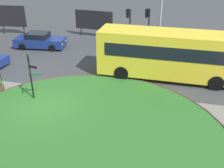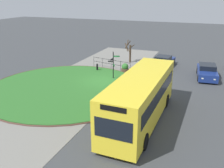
{
  "view_description": "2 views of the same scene",
  "coord_description": "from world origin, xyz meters",
  "px_view_note": "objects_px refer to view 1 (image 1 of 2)",
  "views": [
    {
      "loc": [
        6.79,
        -12.12,
        8.22
      ],
      "look_at": [
        3.55,
        1.89,
        0.98
      ],
      "focal_mm": 42.94,
      "sensor_mm": 36.0,
      "label": 1
    },
    {
      "loc": [
        21.9,
        9.62,
        8.34
      ],
      "look_at": [
        4.9,
        2.92,
        1.75
      ],
      "focal_mm": 40.05,
      "sensor_mm": 36.0,
      "label": 2
    }
  ],
  "objects_px": {
    "signpost_directional": "(31,75)",
    "lamppost_tall": "(162,1)",
    "traffic_light_far": "(148,19)",
    "billboard_left": "(12,17)",
    "billboard_right": "(94,20)",
    "traffic_light_near": "(128,19)",
    "car_far_lane": "(40,41)",
    "bus_yellow": "(170,54)"
  },
  "relations": [
    {
      "from": "billboard_left",
      "to": "billboard_right",
      "type": "distance_m",
      "value": 8.85
    },
    {
      "from": "traffic_light_near",
      "to": "billboard_right",
      "type": "bearing_deg",
      "value": -37.03
    },
    {
      "from": "bus_yellow",
      "to": "traffic_light_near",
      "type": "height_order",
      "value": "traffic_light_near"
    },
    {
      "from": "lamppost_tall",
      "to": "traffic_light_far",
      "type": "bearing_deg",
      "value": -179.58
    },
    {
      "from": "traffic_light_near",
      "to": "lamppost_tall",
      "type": "bearing_deg",
      "value": -173.75
    },
    {
      "from": "signpost_directional",
      "to": "traffic_light_near",
      "type": "distance_m",
      "value": 11.91
    },
    {
      "from": "billboard_left",
      "to": "traffic_light_far",
      "type": "bearing_deg",
      "value": -8.15
    },
    {
      "from": "bus_yellow",
      "to": "lamppost_tall",
      "type": "relative_size",
      "value": 1.29
    },
    {
      "from": "traffic_light_far",
      "to": "billboard_right",
      "type": "xyz_separation_m",
      "value": [
        -5.62,
        1.56,
        -0.81
      ]
    },
    {
      "from": "lamppost_tall",
      "to": "billboard_right",
      "type": "distance_m",
      "value": 7.38
    },
    {
      "from": "traffic_light_far",
      "to": "billboard_left",
      "type": "distance_m",
      "value": 14.45
    },
    {
      "from": "car_far_lane",
      "to": "traffic_light_far",
      "type": "bearing_deg",
      "value": 11.54
    },
    {
      "from": "billboard_left",
      "to": "lamppost_tall",
      "type": "bearing_deg",
      "value": -7.93
    },
    {
      "from": "traffic_light_far",
      "to": "billboard_right",
      "type": "relative_size",
      "value": 0.84
    },
    {
      "from": "traffic_light_far",
      "to": "lamppost_tall",
      "type": "xyz_separation_m",
      "value": [
        1.18,
        0.01,
        1.59
      ]
    },
    {
      "from": "lamppost_tall",
      "to": "billboard_left",
      "type": "xyz_separation_m",
      "value": [
        -15.6,
        0.62,
        -2.25
      ]
    },
    {
      "from": "lamppost_tall",
      "to": "billboard_left",
      "type": "relative_size",
      "value": 2.44
    },
    {
      "from": "traffic_light_far",
      "to": "billboard_left",
      "type": "bearing_deg",
      "value": 0.32
    },
    {
      "from": "traffic_light_far",
      "to": "lamppost_tall",
      "type": "relative_size",
      "value": 0.45
    },
    {
      "from": "bus_yellow",
      "to": "billboard_left",
      "type": "xyz_separation_m",
      "value": [
        -16.77,
        7.54,
        0.09
      ]
    },
    {
      "from": "traffic_light_far",
      "to": "billboard_left",
      "type": "height_order",
      "value": "traffic_light_far"
    },
    {
      "from": "traffic_light_near",
      "to": "billboard_right",
      "type": "relative_size",
      "value": 0.85
    },
    {
      "from": "signpost_directional",
      "to": "bus_yellow",
      "type": "distance_m",
      "value": 9.28
    },
    {
      "from": "billboard_right",
      "to": "lamppost_tall",
      "type": "bearing_deg",
      "value": -6.83
    },
    {
      "from": "lamppost_tall",
      "to": "billboard_right",
      "type": "bearing_deg",
      "value": 167.14
    },
    {
      "from": "car_far_lane",
      "to": "billboard_left",
      "type": "xyz_separation_m",
      "value": [
        -4.88,
        3.57,
        1.2
      ]
    },
    {
      "from": "car_far_lane",
      "to": "traffic_light_near",
      "type": "distance_m",
      "value": 8.42
    },
    {
      "from": "bus_yellow",
      "to": "traffic_light_near",
      "type": "relative_size",
      "value": 2.85
    },
    {
      "from": "billboard_right",
      "to": "traffic_light_near",
      "type": "bearing_deg",
      "value": -23.49
    },
    {
      "from": "car_far_lane",
      "to": "traffic_light_far",
      "type": "distance_m",
      "value": 10.16
    },
    {
      "from": "signpost_directional",
      "to": "bus_yellow",
      "type": "height_order",
      "value": "bus_yellow"
    },
    {
      "from": "signpost_directional",
      "to": "lamppost_tall",
      "type": "height_order",
      "value": "lamppost_tall"
    },
    {
      "from": "traffic_light_near",
      "to": "traffic_light_far",
      "type": "relative_size",
      "value": 1.01
    },
    {
      "from": "lamppost_tall",
      "to": "signpost_directional",
      "type": "bearing_deg",
      "value": -119.02
    },
    {
      "from": "traffic_light_near",
      "to": "lamppost_tall",
      "type": "relative_size",
      "value": 0.45
    },
    {
      "from": "signpost_directional",
      "to": "billboard_right",
      "type": "bearing_deg",
      "value": 90.72
    },
    {
      "from": "bus_yellow",
      "to": "lamppost_tall",
      "type": "xyz_separation_m",
      "value": [
        -1.17,
        6.92,
        2.34
      ]
    },
    {
      "from": "billboard_right",
      "to": "signpost_directional",
      "type": "bearing_deg",
      "value": -83.25
    },
    {
      "from": "car_far_lane",
      "to": "traffic_light_near",
      "type": "xyz_separation_m",
      "value": [
        7.89,
        2.26,
        1.89
      ]
    },
    {
      "from": "lamppost_tall",
      "to": "bus_yellow",
      "type": "bearing_deg",
      "value": -80.42
    },
    {
      "from": "car_far_lane",
      "to": "signpost_directional",
      "type": "bearing_deg",
      "value": -71.15
    },
    {
      "from": "traffic_light_near",
      "to": "traffic_light_far",
      "type": "xyz_separation_m",
      "value": [
        1.66,
        0.68,
        -0.03
      ]
    }
  ]
}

